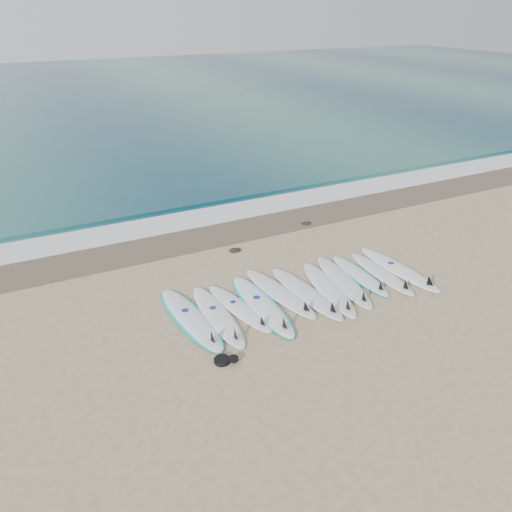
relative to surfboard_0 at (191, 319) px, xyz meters
name	(u,v)px	position (x,y,z in m)	size (l,w,h in m)	color
ground	(303,292)	(2.83, -0.06, -0.05)	(120.00, 120.00, 0.00)	tan
ocean	(78,95)	(2.83, 32.44, -0.04)	(120.00, 55.00, 0.03)	#1D5659
wet_sand_band	(233,231)	(2.83, 4.04, -0.05)	(120.00, 1.80, 0.01)	brown
foam_band	(215,215)	(2.83, 5.44, -0.03)	(120.00, 1.40, 0.04)	silver
wave_crest	(199,200)	(2.83, 6.94, 0.00)	(120.00, 1.00, 0.10)	#1D5659
surfboard_0	(191,319)	(0.00, 0.00, 0.00)	(0.94, 2.95, 0.37)	white
surfboard_1	(219,317)	(0.57, -0.20, 0.01)	(0.62, 2.76, 0.35)	white
surfboard_2	(240,309)	(1.14, -0.12, 0.00)	(0.90, 2.48, 0.31)	white
surfboard_3	(263,306)	(1.65, -0.24, 0.00)	(0.76, 2.94, 0.37)	white
surfboard_4	(281,294)	(2.28, 0.03, 0.01)	(0.90, 2.79, 0.35)	white
surfboard_5	(307,293)	(2.85, -0.25, 0.01)	(0.76, 2.87, 0.36)	white
surfboard_6	(330,290)	(3.43, -0.34, 0.01)	(1.03, 2.85, 0.36)	white
surfboard_7	(345,282)	(3.97, -0.20, 0.01)	(1.01, 2.86, 0.36)	silver
surfboard_8	(360,275)	(4.54, -0.08, -0.01)	(0.67, 2.41, 0.30)	white
surfboard_9	(383,274)	(5.10, -0.30, 0.00)	(0.61, 2.54, 0.32)	white
surfboard_10	(400,270)	(5.65, -0.33, 0.01)	(0.73, 2.87, 0.36)	white
seaweed_near	(235,250)	(2.31, 2.73, -0.02)	(0.35, 0.27, 0.07)	black
seaweed_far	(306,223)	(5.13, 3.46, -0.02)	(0.33, 0.25, 0.06)	black
leash_coil	(225,360)	(0.09, -1.63, -0.01)	(0.46, 0.36, 0.11)	black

